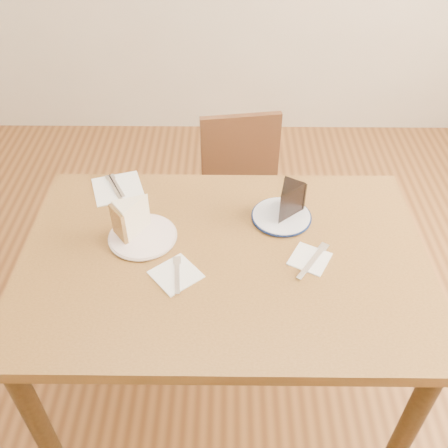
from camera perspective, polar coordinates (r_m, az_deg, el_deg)
ground at (r=2.07m, az=-0.00°, el=-18.35°), size 4.00×4.00×0.00m
table at (r=1.54m, az=-0.00°, el=-6.17°), size 1.20×0.80×0.75m
chair_far at (r=2.14m, az=2.31°, el=2.42°), size 0.45×0.45×0.80m
plate_cream at (r=1.54m, az=-9.26°, el=-1.43°), size 0.20×0.20×0.01m
plate_navy at (r=1.60m, az=6.57°, el=0.85°), size 0.18×0.18×0.01m
carrot_cake at (r=1.52m, az=-10.15°, el=0.81°), size 0.13×0.12×0.10m
chocolate_cake at (r=1.57m, az=7.17°, el=2.39°), size 0.11×0.13×0.10m
napkin_cream at (r=1.42m, az=-5.53°, el=-5.76°), size 0.17×0.17×0.00m
napkin_navy at (r=1.48m, az=9.77°, el=-3.95°), size 0.14×0.14×0.00m
napkin_spare at (r=1.75m, az=-12.04°, el=4.01°), size 0.20×0.20×0.00m
fork_cream at (r=1.41m, az=-5.37°, el=-5.85°), size 0.03×0.14×0.00m
knife_navy at (r=1.47m, az=10.07°, el=-4.20°), size 0.11×0.15×0.00m
fork_spare at (r=1.75m, az=-12.16°, el=4.28°), size 0.08×0.13×0.00m
knife_spare at (r=1.74m, az=-12.37°, el=4.01°), size 0.09×0.15×0.00m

